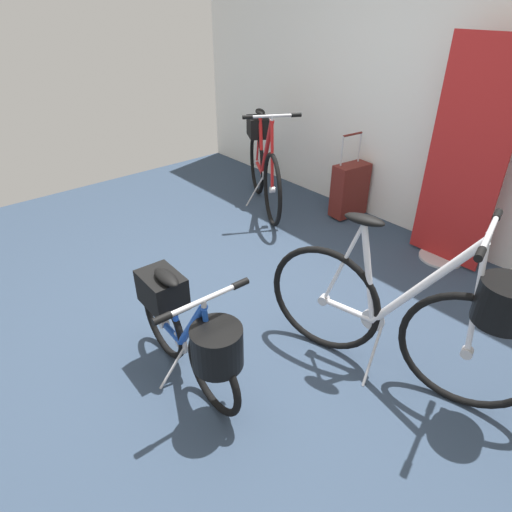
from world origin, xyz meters
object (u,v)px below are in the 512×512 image
floor_banner_stand (463,171)px  folding_bike_foreground (189,330)px  display_bike_right (415,315)px  display_bike_left (263,162)px  rolling_suitcase (350,190)px

floor_banner_stand → folding_bike_foreground: bearing=-95.0°
display_bike_right → display_bike_left: bearing=157.0°
floor_banner_stand → rolling_suitcase: size_ratio=2.10×
floor_banner_stand → display_bike_right: size_ratio=1.17×
folding_bike_foreground → display_bike_left: (-1.64, 1.97, 0.07)m
floor_banner_stand → display_bike_left: 1.92m
floor_banner_stand → display_bike_left: bearing=-167.4°
display_bike_left → rolling_suitcase: display_bike_left is taller
floor_banner_stand → folding_bike_foreground: size_ratio=1.72×
display_bike_right → rolling_suitcase: (-1.63, 1.48, -0.19)m
display_bike_right → rolling_suitcase: display_bike_right is taller
folding_bike_foreground → display_bike_right: (0.77, 0.94, 0.08)m
display_bike_right → rolling_suitcase: bearing=137.6°
folding_bike_foreground → rolling_suitcase: (-0.86, 2.43, -0.11)m
folding_bike_foreground → rolling_suitcase: bearing=109.5°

